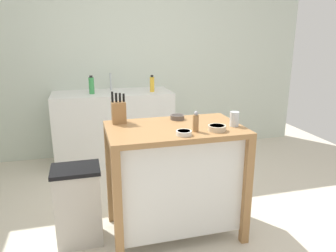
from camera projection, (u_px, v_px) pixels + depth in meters
ground_plane at (169, 227)px, 2.76m from camera, size 5.94×5.94×0.00m
wall_back at (129, 57)px, 4.27m from camera, size 4.94×0.10×2.60m
kitchen_island at (175, 175)px, 2.58m from camera, size 1.04×0.65×0.91m
knife_block at (119, 112)px, 2.55m from camera, size 0.11×0.09×0.25m
bowl_ceramic_wide at (177, 117)px, 2.67m from camera, size 0.12×0.12×0.04m
bowl_stoneware_deep at (217, 128)px, 2.36m from camera, size 0.13×0.13×0.04m
bowl_ceramic_small at (184, 133)px, 2.26m from camera, size 0.11×0.11×0.03m
drinking_cup at (234, 119)px, 2.47m from camera, size 0.07×0.07×0.11m
pepper_grinder at (196, 122)px, 2.33m from camera, size 0.04×0.04×0.15m
trash_bin at (78, 205)px, 2.49m from camera, size 0.36×0.28×0.63m
sink_counter at (114, 127)px, 4.11m from camera, size 1.46×0.60×0.90m
sink_faucet at (111, 82)px, 4.08m from camera, size 0.02×0.02×0.22m
bottle_dish_soap at (152, 84)px, 3.99m from camera, size 0.06×0.06×0.21m
bottle_hand_soap at (91, 85)px, 3.84m from camera, size 0.06×0.06×0.22m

